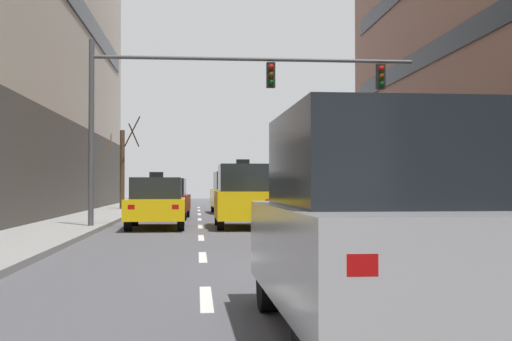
{
  "coord_description": "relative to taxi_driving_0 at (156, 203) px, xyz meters",
  "views": [
    {
      "loc": [
        -3.27,
        -11.77,
        1.47
      ],
      "look_at": [
        -0.4,
        21.05,
        2.16
      ],
      "focal_mm": 47.5,
      "sensor_mm": 36.0,
      "label": 1
    }
  ],
  "objects": [
    {
      "name": "lane_stripe_l3_s9",
      "position": [
        7.78,
        15.76,
        -0.84
      ],
      "size": [
        0.16,
        2.0,
        0.01
      ],
      "primitive_type": "cube",
      "color": "silver",
      "rests_on": "ground"
    },
    {
      "name": "lane_stripe_l2_s6",
      "position": [
        4.63,
        0.76,
        -0.84
      ],
      "size": [
        0.16,
        2.0,
        0.01
      ],
      "primitive_type": "cube",
      "color": "silver",
      "rests_on": "ground"
    },
    {
      "name": "lane_stripe_l1_s6",
      "position": [
        1.48,
        0.76,
        -0.84
      ],
      "size": [
        0.16,
        2.0,
        0.01
      ],
      "primitive_type": "cube",
      "color": "silver",
      "rests_on": "ground"
    },
    {
      "name": "lane_stripe_l3_s7",
      "position": [
        7.78,
        5.76,
        -0.84
      ],
      "size": [
        0.16,
        2.0,
        0.01
      ],
      "primitive_type": "cube",
      "color": "silver",
      "rests_on": "ground"
    },
    {
      "name": "traffic_signal_0",
      "position": [
        1.83,
        -0.66,
        3.67
      ],
      "size": [
        10.79,
        0.35,
        6.08
      ],
      "color": "#4C4C51",
      "rests_on": "sidewalk_left"
    },
    {
      "name": "lane_stripe_l1_s4",
      "position": [
        1.48,
        -9.24,
        -0.84
      ],
      "size": [
        0.16,
        2.0,
        0.01
      ],
      "primitive_type": "cube",
      "color": "silver",
      "rests_on": "ground"
    },
    {
      "name": "lane_stripe_l1_s3",
      "position": [
        1.48,
        -14.24,
        -0.84
      ],
      "size": [
        0.16,
        2.0,
        0.01
      ],
      "primitive_type": "cube",
      "color": "silver",
      "rests_on": "ground"
    },
    {
      "name": "lane_stripe_l3_s10",
      "position": [
        7.78,
        20.76,
        -0.84
      ],
      "size": [
        0.16,
        2.0,
        0.01
      ],
      "primitive_type": "cube",
      "color": "silver",
      "rests_on": "ground"
    },
    {
      "name": "street_tree_0",
      "position": [
        -2.75,
        14.95,
        1.62
      ],
      "size": [
        1.71,
        1.9,
        5.14
      ],
      "color": "#4C3823",
      "rests_on": "sidewalk_left"
    },
    {
      "name": "taxi_driving_2",
      "position": [
        3.1,
        12.03,
        0.22
      ],
      "size": [
        2.03,
        4.49,
        2.32
      ],
      "color": "black",
      "rests_on": "ground"
    },
    {
      "name": "lane_stripe_l2_s9",
      "position": [
        4.63,
        15.76,
        -0.84
      ],
      "size": [
        0.16,
        2.0,
        0.01
      ],
      "primitive_type": "cube",
      "color": "silver",
      "rests_on": "ground"
    },
    {
      "name": "lane_stripe_l2_s4",
      "position": [
        4.63,
        -9.24,
        -0.84
      ],
      "size": [
        0.16,
        2.0,
        0.01
      ],
      "primitive_type": "cube",
      "color": "silver",
      "rests_on": "ground"
    },
    {
      "name": "car_driving_5",
      "position": [
        3.03,
        -16.56,
        0.24
      ],
      "size": [
        1.95,
        4.53,
        2.18
      ],
      "color": "black",
      "rests_on": "ground"
    },
    {
      "name": "lane_stripe_l1_s10",
      "position": [
        1.48,
        20.76,
        -0.84
      ],
      "size": [
        0.16,
        2.0,
        0.01
      ],
      "primitive_type": "cube",
      "color": "silver",
      "rests_on": "ground"
    },
    {
      "name": "lane_stripe_l1_s9",
      "position": [
        1.48,
        15.76,
        -0.84
      ],
      "size": [
        0.16,
        2.0,
        0.01
      ],
      "primitive_type": "cube",
      "color": "silver",
      "rests_on": "ground"
    },
    {
      "name": "ground_plane",
      "position": [
        4.63,
        -11.24,
        -0.84
      ],
      "size": [
        120.0,
        120.0,
        0.0
      ],
      "primitive_type": "plane",
      "color": "#515156"
    },
    {
      "name": "car_driving_4",
      "position": [
        6.15,
        -12.89,
        0.01
      ],
      "size": [
        2.05,
        4.65,
        1.72
      ],
      "color": "black",
      "rests_on": "ground"
    },
    {
      "name": "lane_stripe_l2_s10",
      "position": [
        4.63,
        20.76,
        -0.84
      ],
      "size": [
        0.16,
        2.0,
        0.01
      ],
      "primitive_type": "cube",
      "color": "silver",
      "rests_on": "ground"
    },
    {
      "name": "lane_stripe_l2_s5",
      "position": [
        4.63,
        -4.24,
        -0.84
      ],
      "size": [
        0.16,
        2.0,
        0.01
      ],
      "primitive_type": "cube",
      "color": "silver",
      "rests_on": "ground"
    },
    {
      "name": "lane_stripe_l3_s8",
      "position": [
        7.78,
        10.76,
        -0.84
      ],
      "size": [
        0.16,
        2.0,
        0.01
      ],
      "primitive_type": "cube",
      "color": "silver",
      "rests_on": "ground"
    },
    {
      "name": "pedestrian_0",
      "position": [
        11.75,
        3.94,
        0.15
      ],
      "size": [
        0.51,
        0.29,
        1.5
      ],
      "color": "#383D59",
      "rests_on": "sidewalk_right"
    },
    {
      "name": "lane_stripe_l3_s4",
      "position": [
        7.78,
        -9.24,
        -0.84
      ],
      "size": [
        0.16,
        2.0,
        0.01
      ],
      "primitive_type": "cube",
      "color": "silver",
      "rests_on": "ground"
    },
    {
      "name": "taxi_driving_0",
      "position": [
        0.0,
        0.0,
        0.0
      ],
      "size": [
        1.98,
        4.59,
        1.89
      ],
      "color": "black",
      "rests_on": "ground"
    },
    {
      "name": "lane_stripe_l1_s7",
      "position": [
        1.48,
        5.76,
        -0.84
      ],
      "size": [
        0.16,
        2.0,
        0.01
      ],
      "primitive_type": "cube",
      "color": "silver",
      "rests_on": "ground"
    },
    {
      "name": "lane_stripe_l1_s8",
      "position": [
        1.48,
        10.76,
        -0.84
      ],
      "size": [
        0.16,
        2.0,
        0.01
      ],
      "primitive_type": "cube",
      "color": "silver",
      "rests_on": "ground"
    },
    {
      "name": "lane_stripe_l2_s8",
      "position": [
        4.63,
        10.76,
        -0.84
      ],
      "size": [
        0.16,
        2.0,
        0.01
      ],
      "primitive_type": "cube",
      "color": "silver",
      "rests_on": "ground"
    },
    {
      "name": "taxi_driving_3",
      "position": [
        2.93,
        0.09,
        0.23
      ],
      "size": [
        1.86,
        4.45,
        2.34
      ],
      "color": "black",
      "rests_on": "ground"
    },
    {
      "name": "lane_stripe_l2_s3",
      "position": [
        4.63,
        -14.24,
        -0.84
      ],
      "size": [
        0.16,
        2.0,
        0.01
      ],
      "primitive_type": "cube",
      "color": "silver",
      "rests_on": "ground"
    },
    {
      "name": "lane_stripe_l1_s5",
      "position": [
        1.48,
        -4.24,
        -0.84
      ],
      "size": [
        0.16,
        2.0,
        0.01
      ],
      "primitive_type": "cube",
      "color": "silver",
      "rests_on": "ground"
    },
    {
      "name": "lane_stripe_l3_s6",
      "position": [
        7.78,
        0.76,
        -0.84
      ],
      "size": [
        0.16,
        2.0,
        0.01
      ],
      "primitive_type": "cube",
      "color": "silver",
      "rests_on": "ground"
    },
    {
      "name": "lane_stripe_l2_s7",
      "position": [
        4.63,
        5.76,
        -0.84
      ],
      "size": [
        0.16,
        2.0,
        0.01
      ],
      "primitive_type": "cube",
      "color": "silver",
      "rests_on": "ground"
    },
    {
      "name": "car_driving_1",
      "position": [
        0.02,
        6.27,
        0.01
      ],
      "size": [
        2.1,
        4.7,
        1.74
      ],
      "color": "black",
      "rests_on": "ground"
    },
    {
      "name": "lane_stripe_l3_s5",
      "position": [
        7.78,
        -4.24,
        -0.84
      ],
      "size": [
        0.16,
        2.0,
        0.01
      ],
      "primitive_type": "cube",
      "color": "silver",
      "rests_on": "ground"
    }
  ]
}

